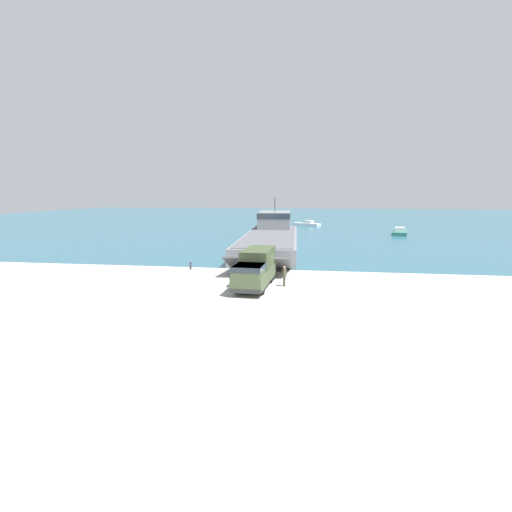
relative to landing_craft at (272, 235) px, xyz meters
The scene contains 8 objects.
ground_plane 24.89m from the landing_craft, 85.57° to the right, with size 240.00×240.00×0.00m, color #B7B5AD.
water_surface 71.20m from the landing_craft, 88.46° to the left, with size 240.00×180.00×0.01m, color #285B70.
landing_craft is the anchor object (origin of this frame).
military_truck 26.76m from the landing_craft, 86.59° to the right, with size 2.78×8.11×3.08m.
soldier_on_ramp 26.60m from the landing_craft, 81.33° to the right, with size 0.40×0.50×1.74m.
moored_boat_a 40.93m from the landing_craft, 83.98° to the left, with size 7.17×5.44×1.34m.
moored_boat_b 31.75m from the landing_craft, 43.71° to the left, with size 4.45×9.17×1.39m.
mooring_bollard 21.12m from the landing_craft, 107.33° to the right, with size 0.24×0.24×0.82m.
Camera 1 is at (4.68, -34.84, 7.79)m, focal length 28.00 mm.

